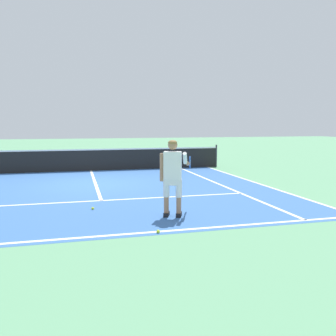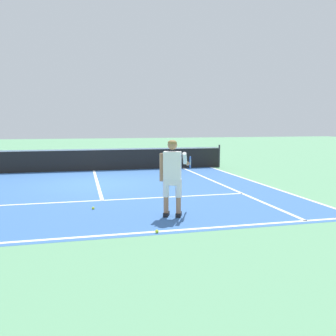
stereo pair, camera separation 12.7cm
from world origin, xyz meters
name	(u,v)px [view 1 (the left image)]	position (x,y,z in m)	size (l,w,h in m)	color
ground_plane	(95,184)	(0.00, 0.00, 0.00)	(80.00, 80.00, 0.00)	#609E70
court_inner_surface	(98,190)	(0.00, -1.19, 0.00)	(10.98, 9.91, 0.00)	#3866A8
line_baseline	(113,235)	(0.00, -5.95, 0.00)	(10.98, 0.10, 0.01)	white
line_service	(101,201)	(0.00, -2.83, 0.00)	(8.23, 0.10, 0.01)	white
line_centre_service	(95,182)	(0.00, 0.37, 0.00)	(0.10, 6.40, 0.01)	white
line_singles_right	(219,184)	(4.12, -1.19, 0.00)	(0.10, 9.51, 0.01)	white
line_doubles_right	(255,183)	(5.49, -1.19, 0.00)	(0.10, 9.51, 0.01)	white
tennis_net	(91,160)	(0.00, 3.57, 0.50)	(11.96, 0.08, 1.07)	#333338
tennis_player	(173,173)	(1.44, -4.91, 0.99)	(0.95, 0.99, 1.71)	black
tennis_ball_near_feet	(158,231)	(0.84, -6.02, 0.03)	(0.07, 0.07, 0.07)	#CCE02D
tennis_ball_by_baseline	(93,208)	(-0.27, -3.81, 0.03)	(0.07, 0.07, 0.07)	#CCE02D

